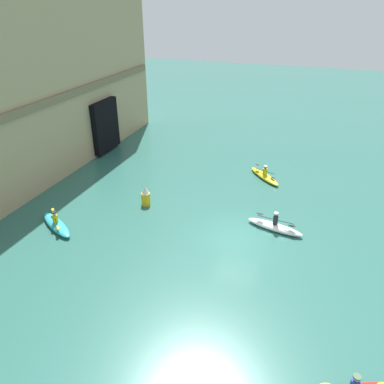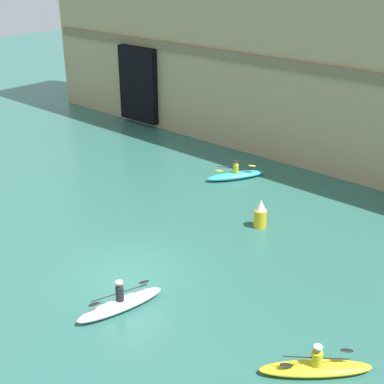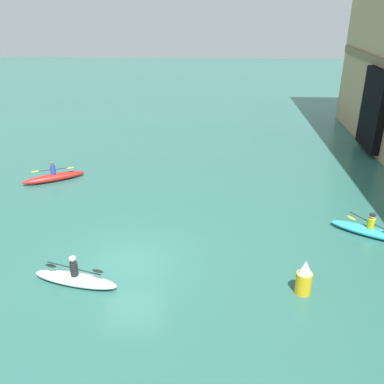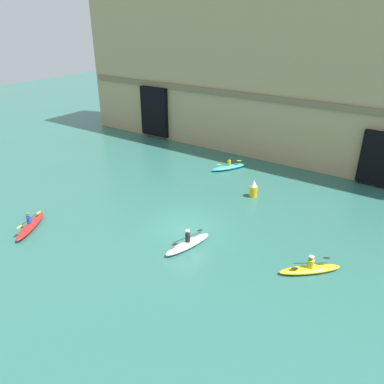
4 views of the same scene
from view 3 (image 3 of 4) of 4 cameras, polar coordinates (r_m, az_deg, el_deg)
The scene contains 5 objects.
ground_plane at distance 17.67m, azimuth -8.13°, elevation -9.31°, with size 120.00×120.00×0.00m, color #2D665B.
kayak_white at distance 16.81m, azimuth -15.29°, elevation -11.08°, with size 1.46×3.42×1.16m.
kayak_red at distance 25.96m, azimuth -17.93°, elevation 1.94°, with size 2.33×3.39×1.15m.
kayak_cyan at distance 20.82m, azimuth 22.59°, elevation -4.77°, with size 2.39×3.33×1.07m.
marker_buoy at distance 16.10m, azimuth 14.72°, elevation -11.05°, with size 0.58×0.58×1.37m.
Camera 3 is at (14.32, 3.08, 9.88)m, focal length 40.00 mm.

